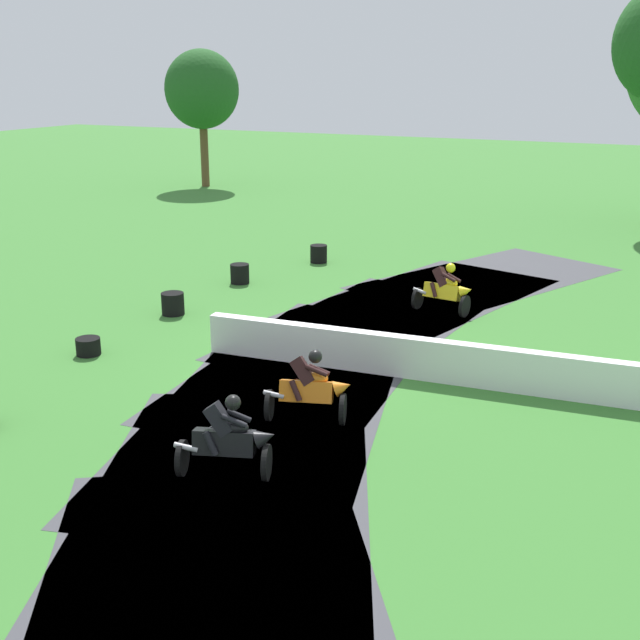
{
  "coord_description": "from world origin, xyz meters",
  "views": [
    {
      "loc": [
        7.53,
        -15.32,
        6.39
      ],
      "look_at": [
        0.03,
        0.45,
        0.9
      ],
      "focal_mm": 45.21,
      "sensor_mm": 36.0,
      "label": 1
    }
  ],
  "objects_px": {
    "tire_stack_mid_b": "(173,304)",
    "tire_stack_near": "(319,254)",
    "motorcycle_lead_yellow": "(445,289)",
    "motorcycle_trailing_black": "(229,439)",
    "tire_stack_mid_a": "(240,274)",
    "tire_stack_far": "(88,346)",
    "motorcycle_chase_orange": "(311,388)"
  },
  "relations": [
    {
      "from": "tire_stack_near",
      "to": "tire_stack_mid_a",
      "type": "height_order",
      "value": "same"
    },
    {
      "from": "tire_stack_mid_a",
      "to": "tire_stack_far",
      "type": "height_order",
      "value": "tire_stack_mid_a"
    },
    {
      "from": "motorcycle_lead_yellow",
      "to": "tire_stack_near",
      "type": "height_order",
      "value": "motorcycle_lead_yellow"
    },
    {
      "from": "tire_stack_mid_a",
      "to": "tire_stack_mid_b",
      "type": "height_order",
      "value": "same"
    },
    {
      "from": "tire_stack_near",
      "to": "tire_stack_mid_a",
      "type": "xyz_separation_m",
      "value": [
        -1.0,
        -3.56,
        0.0
      ]
    },
    {
      "from": "motorcycle_chase_orange",
      "to": "tire_stack_far",
      "type": "distance_m",
      "value": 6.35
    },
    {
      "from": "motorcycle_trailing_black",
      "to": "tire_stack_near",
      "type": "xyz_separation_m",
      "value": [
        -5.2,
        14.25,
        -0.36
      ]
    },
    {
      "from": "tire_stack_near",
      "to": "motorcycle_chase_orange",
      "type": "bearing_deg",
      "value": -65.12
    },
    {
      "from": "tire_stack_near",
      "to": "motorcycle_trailing_black",
      "type": "bearing_deg",
      "value": -69.96
    },
    {
      "from": "motorcycle_chase_orange",
      "to": "tire_stack_mid_b",
      "type": "height_order",
      "value": "motorcycle_chase_orange"
    },
    {
      "from": "motorcycle_trailing_black",
      "to": "tire_stack_mid_a",
      "type": "distance_m",
      "value": 12.36
    },
    {
      "from": "tire_stack_far",
      "to": "motorcycle_chase_orange",
      "type": "bearing_deg",
      "value": -9.25
    },
    {
      "from": "tire_stack_mid_a",
      "to": "tire_stack_far",
      "type": "bearing_deg",
      "value": -88.63
    },
    {
      "from": "motorcycle_chase_orange",
      "to": "tire_stack_far",
      "type": "xyz_separation_m",
      "value": [
        -6.26,
        1.02,
        -0.43
      ]
    },
    {
      "from": "motorcycle_lead_yellow",
      "to": "motorcycle_chase_orange",
      "type": "bearing_deg",
      "value": -91.58
    },
    {
      "from": "tire_stack_mid_b",
      "to": "motorcycle_trailing_black",
      "type": "bearing_deg",
      "value": -49.04
    },
    {
      "from": "motorcycle_chase_orange",
      "to": "tire_stack_mid_b",
      "type": "bearing_deg",
      "value": 144.61
    },
    {
      "from": "motorcycle_chase_orange",
      "to": "motorcycle_trailing_black",
      "type": "bearing_deg",
      "value": -95.15
    },
    {
      "from": "motorcycle_lead_yellow",
      "to": "motorcycle_trailing_black",
      "type": "distance_m",
      "value": 10.4
    },
    {
      "from": "motorcycle_chase_orange",
      "to": "tire_stack_near",
      "type": "xyz_separation_m",
      "value": [
        -5.43,
        11.7,
        -0.33
      ]
    },
    {
      "from": "tire_stack_mid_a",
      "to": "tire_stack_near",
      "type": "bearing_deg",
      "value": 74.3
    },
    {
      "from": "motorcycle_chase_orange",
      "to": "tire_stack_far",
      "type": "relative_size",
      "value": 2.96
    },
    {
      "from": "tire_stack_mid_b",
      "to": "tire_stack_near",
      "type": "bearing_deg",
      "value": 82.63
    },
    {
      "from": "motorcycle_lead_yellow",
      "to": "tire_stack_mid_b",
      "type": "distance_m",
      "value": 7.38
    },
    {
      "from": "tire_stack_mid_a",
      "to": "tire_stack_far",
      "type": "distance_m",
      "value": 7.13
    },
    {
      "from": "motorcycle_lead_yellow",
      "to": "tire_stack_mid_b",
      "type": "xyz_separation_m",
      "value": [
        -6.57,
        -3.34,
        -0.35
      ]
    },
    {
      "from": "motorcycle_chase_orange",
      "to": "motorcycle_lead_yellow",
      "type": "bearing_deg",
      "value": 88.42
    },
    {
      "from": "motorcycle_lead_yellow",
      "to": "tire_stack_mid_b",
      "type": "height_order",
      "value": "motorcycle_lead_yellow"
    },
    {
      "from": "motorcycle_chase_orange",
      "to": "tire_stack_near",
      "type": "distance_m",
      "value": 12.9
    },
    {
      "from": "motorcycle_lead_yellow",
      "to": "motorcycle_trailing_black",
      "type": "relative_size",
      "value": 1.02
    },
    {
      "from": "motorcycle_lead_yellow",
      "to": "tire_stack_mid_a",
      "type": "distance_m",
      "value": 6.66
    },
    {
      "from": "motorcycle_chase_orange",
      "to": "tire_stack_mid_b",
      "type": "xyz_separation_m",
      "value": [
        -6.36,
        4.52,
        -0.33
      ]
    }
  ]
}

